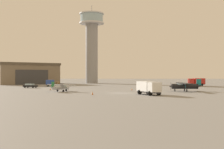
# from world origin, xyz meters

# --- Properties ---
(ground_plane) EXTENTS (400.00, 400.00, 0.00)m
(ground_plane) POSITION_xyz_m (0.00, 0.00, 0.00)
(ground_plane) COLOR gray
(control_tower) EXTENTS (11.83, 11.83, 37.56)m
(control_tower) POSITION_xyz_m (-14.26, 68.00, 20.83)
(control_tower) COLOR gray
(control_tower) RESTS_ON ground_plane
(hangar) EXTENTS (33.66, 32.72, 9.29)m
(hangar) POSITION_xyz_m (-43.74, 59.39, 4.66)
(hangar) COLOR #7A6B56
(hangar) RESTS_ON ground_plane
(airplane_black) EXTENTS (8.33, 10.60, 3.14)m
(airplane_black) POSITION_xyz_m (16.56, 6.62, 1.46)
(airplane_black) COLOR black
(airplane_black) RESTS_ON ground_plane
(airplane_silver) EXTENTS (8.15, 6.53, 2.54)m
(airplane_silver) POSITION_xyz_m (-14.79, 4.41, 1.19)
(airplane_silver) COLOR #B7BABF
(airplane_silver) RESTS_ON ground_plane
(truck_box_red) EXTENTS (6.20, 3.63, 2.81)m
(truck_box_red) POSITION_xyz_m (28.18, 39.91, 1.62)
(truck_box_red) COLOR #38383D
(truck_box_red) RESTS_ON ground_plane
(truck_box_white) EXTENTS (4.95, 6.77, 2.82)m
(truck_box_white) POSITION_xyz_m (6.20, -5.36, 1.63)
(truck_box_white) COLOR #38383D
(truck_box_white) RESTS_ON ground_plane
(truck_flatbed_blue) EXTENTS (5.41, 6.55, 2.35)m
(truck_flatbed_blue) POSITION_xyz_m (-24.14, 32.99, 1.16)
(truck_flatbed_blue) COLOR #38383D
(truck_flatbed_blue) RESTS_ON ground_plane
(car_black) EXTENTS (4.69, 2.95, 1.37)m
(car_black) POSITION_xyz_m (-28.81, 22.83, 0.74)
(car_black) COLOR black
(car_black) RESTS_ON ground_plane
(traffic_cone_near_left) EXTENTS (0.36, 0.36, 0.70)m
(traffic_cone_near_left) POSITION_xyz_m (-19.15, 11.06, 0.35)
(traffic_cone_near_left) COLOR black
(traffic_cone_near_left) RESTS_ON ground_plane
(traffic_cone_near_right) EXTENTS (0.36, 0.36, 0.57)m
(traffic_cone_near_right) POSITION_xyz_m (3.22, 11.37, 0.28)
(traffic_cone_near_right) COLOR black
(traffic_cone_near_right) RESTS_ON ground_plane
(traffic_cone_mid_apron) EXTENTS (0.36, 0.36, 0.71)m
(traffic_cone_mid_apron) POSITION_xyz_m (-5.64, -5.81, 0.35)
(traffic_cone_mid_apron) COLOR black
(traffic_cone_mid_apron) RESTS_ON ground_plane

